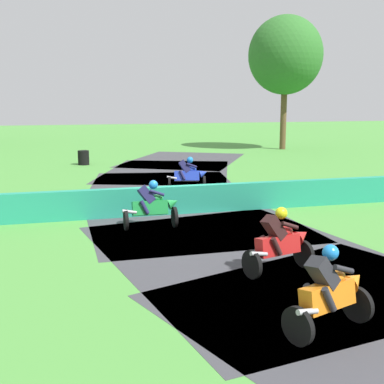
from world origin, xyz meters
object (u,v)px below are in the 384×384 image
object	(u,v)px
motorcycle_lead_blue	(189,175)
motorcycle_trailing_red	(280,241)
motorcycle_fourth_orange	(331,291)
motorcycle_chase_green	(152,206)
tire_stack_mid_a	(11,207)
tire_stack_near	(84,158)

from	to	relation	value
motorcycle_lead_blue	motorcycle_trailing_red	world-z (taller)	motorcycle_trailing_red
motorcycle_lead_blue	motorcycle_fourth_orange	bearing A→B (deg)	-94.91
motorcycle_chase_green	tire_stack_mid_a	xyz separation A→B (m)	(-3.97, 1.98, -0.24)
motorcycle_chase_green	tire_stack_mid_a	size ratio (longest dim) A/B	2.11
tire_stack_mid_a	motorcycle_chase_green	bearing A→B (deg)	-26.54
tire_stack_mid_a	motorcycle_lead_blue	bearing A→B (deg)	28.83
motorcycle_chase_green	motorcycle_trailing_red	bearing A→B (deg)	-66.61
motorcycle_lead_blue	motorcycle_fourth_orange	size ratio (longest dim) A/B	1.02
motorcycle_fourth_orange	tire_stack_mid_a	bearing A→B (deg)	120.71
motorcycle_fourth_orange	tire_stack_mid_a	world-z (taller)	motorcycle_fourth_orange
motorcycle_lead_blue	motorcycle_fourth_orange	world-z (taller)	motorcycle_fourth_orange
motorcycle_fourth_orange	motorcycle_lead_blue	bearing A→B (deg)	85.09
motorcycle_fourth_orange	tire_stack_mid_a	size ratio (longest dim) A/B	2.10
tire_stack_near	motorcycle_lead_blue	bearing A→B (deg)	-68.69
tire_stack_mid_a	motorcycle_fourth_orange	bearing A→B (deg)	-59.29
motorcycle_trailing_red	tire_stack_near	distance (m)	19.49
motorcycle_trailing_red	tire_stack_mid_a	distance (m)	8.68
motorcycle_lead_blue	motorcycle_trailing_red	bearing A→B (deg)	-93.74
motorcycle_lead_blue	tire_stack_mid_a	xyz separation A→B (m)	(-6.52, -3.59, -0.24)
motorcycle_fourth_orange	tire_stack_mid_a	xyz separation A→B (m)	(-5.43, 9.14, -0.26)
tire_stack_near	motorcycle_chase_green	bearing A→B (deg)	-85.90
motorcycle_lead_blue	tire_stack_near	distance (m)	9.97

